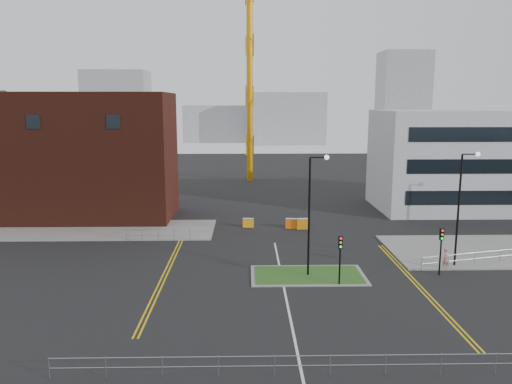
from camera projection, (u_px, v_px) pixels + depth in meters
ground at (291, 322)px, 29.78m from camera, size 200.00×200.00×0.00m
pavement_left at (77, 230)px, 51.01m from camera, size 28.00×8.00×0.12m
island_kerb at (308, 275)px, 37.68m from camera, size 8.60×4.60×0.08m
grass_island at (308, 275)px, 37.68m from camera, size 8.00×4.00×0.12m
brick_building at (64, 158)px, 55.66m from camera, size 24.20×10.07×14.24m
office_block at (481, 160)px, 60.71m from camera, size 25.00×12.20×12.00m
tower_crane at (285, 21)px, 77.50m from camera, size 50.16×19.04×36.71m
streetlamp_island at (312, 206)px, 36.74m from camera, size 1.46×0.36×9.18m
streetlamp_right_near at (462, 200)px, 38.95m from camera, size 1.46×0.36×9.18m
traffic_light_island at (340, 251)px, 35.29m from camera, size 0.28×0.33×3.65m
traffic_light_right at (441, 242)px, 37.42m from camera, size 0.28×0.33×3.65m
railing_front at (302, 361)px, 23.74m from camera, size 24.05×0.05×1.10m
railing_left at (158, 233)px, 47.14m from camera, size 6.05×0.05×1.10m
centre_line at (288, 308)px, 31.75m from camera, size 0.15×30.00×0.01m
yellow_left_a at (166, 268)px, 39.44m from camera, size 0.12×24.00×0.01m
yellow_left_b at (170, 268)px, 39.44m from camera, size 0.12×24.00×0.01m
yellow_right_a at (415, 285)px, 35.87m from camera, size 0.12×20.00×0.01m
yellow_right_b at (419, 285)px, 35.88m from camera, size 0.12×20.00×0.01m
skyline_a at (118, 109)px, 145.12m from camera, size 18.00×12.00×22.00m
skyline_b at (286, 119)px, 156.49m from camera, size 24.00×12.00×16.00m
skyline_c at (403, 99)px, 151.22m from camera, size 14.00×12.00×28.00m
skyline_d at (230, 124)px, 166.33m from camera, size 30.00×12.00×12.00m
pedestrian at (446, 259)px, 38.97m from camera, size 0.73×0.57×1.77m
barrier_left at (248, 222)px, 52.34m from camera, size 1.15×0.46×0.95m
barrier_mid at (292, 223)px, 51.89m from camera, size 1.28×0.59×1.04m
barrier_right at (303, 223)px, 51.59m from camera, size 1.34×0.50×1.11m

